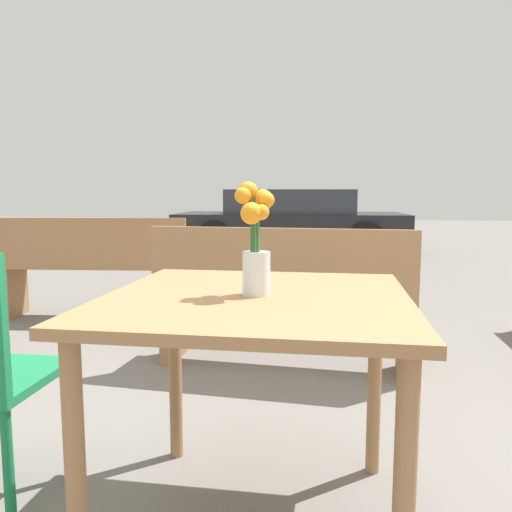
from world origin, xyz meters
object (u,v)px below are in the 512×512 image
table_front (257,328)px  parked_car (291,222)px  bench_near (281,295)px  flower_vase (255,243)px  bench_far (94,265)px

table_front → parked_car: 7.71m
bench_near → flower_vase: bearing=-85.4°
parked_car → table_front: bearing=-84.2°
table_front → flower_vase: (-0.00, -0.01, 0.25)m
flower_vase → bench_far: bearing=127.4°
table_front → bench_near: bench_near is taller
bench_near → bench_far: size_ratio=0.95×
table_front → flower_vase: 0.25m
table_front → bench_far: bench_far is taller
bench_near → parked_car: 6.31m
flower_vase → bench_far: size_ratio=0.21×
parked_car → bench_far: bearing=-100.8°
bench_far → parked_car: (1.01, 5.33, 0.09)m
table_front → bench_far: 2.96m
flower_vase → bench_near: bearing=94.6°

